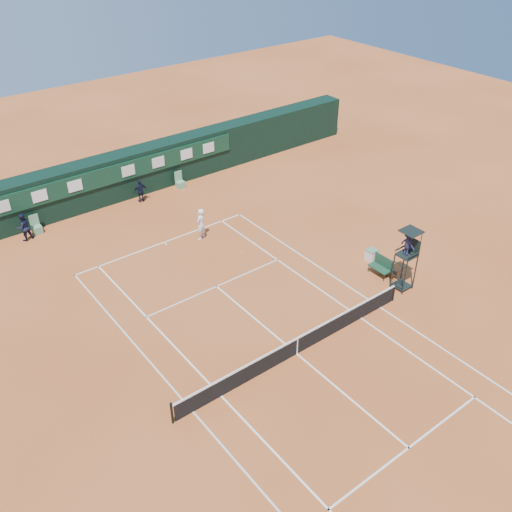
{
  "coord_description": "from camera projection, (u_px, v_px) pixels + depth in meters",
  "views": [
    {
      "loc": [
        -12.95,
        -13.9,
        17.74
      ],
      "look_at": [
        2.3,
        6.0,
        1.2
      ],
      "focal_mm": 40.0,
      "sensor_mm": 36.0,
      "label": 1
    }
  ],
  "objects": [
    {
      "name": "tennis_bag",
      "position": [
        389.0,
        272.0,
        30.61
      ],
      "size": [
        0.39,
        0.83,
        0.31
      ],
      "primitive_type": "cube",
      "rotation": [
        0.0,
        0.0,
        0.04
      ],
      "color": "black",
      "rests_on": "ground"
    },
    {
      "name": "ball_kid_right",
      "position": [
        141.0,
        191.0,
        37.24
      ],
      "size": [
        0.96,
        0.5,
        1.57
      ],
      "primitive_type": "imported",
      "rotation": [
        0.0,
        0.0,
        3.01
      ],
      "color": "black",
      "rests_on": "ground"
    },
    {
      "name": "court_lines",
      "position": [
        297.0,
        354.0,
        25.55
      ],
      "size": [
        11.05,
        23.85,
        0.01
      ],
      "color": "white",
      "rests_on": "ground"
    },
    {
      "name": "tennis_net",
      "position": [
        297.0,
        345.0,
        25.28
      ],
      "size": [
        12.9,
        0.1,
        1.1
      ],
      "color": "black",
      "rests_on": "ground"
    },
    {
      "name": "player_bench",
      "position": [
        381.0,
        265.0,
        30.39
      ],
      "size": [
        0.56,
        1.2,
        1.1
      ],
      "color": "#193E28",
      "rests_on": "ground"
    },
    {
      "name": "ball_kid_left",
      "position": [
        24.0,
        227.0,
        33.21
      ],
      "size": [
        0.93,
        0.77,
        1.73
      ],
      "primitive_type": "imported",
      "rotation": [
        0.0,
        0.0,
        3.29
      ],
      "color": "black",
      "rests_on": "ground"
    },
    {
      "name": "umpire_chair",
      "position": [
        408.0,
        248.0,
        28.36
      ],
      "size": [
        0.96,
        0.95,
        3.42
      ],
      "color": "black",
      "rests_on": "ground"
    },
    {
      "name": "cooler",
      "position": [
        372.0,
        255.0,
        31.73
      ],
      "size": [
        0.57,
        0.57,
        0.65
      ],
      "color": "silver",
      "rests_on": "ground"
    },
    {
      "name": "ground",
      "position": [
        297.0,
        354.0,
        25.56
      ],
      "size": [
        90.0,
        90.0,
        0.0
      ],
      "primitive_type": "plane",
      "color": "#C05E2D",
      "rests_on": "ground"
    },
    {
      "name": "back_wall",
      "position": [
        109.0,
        179.0,
        37.14
      ],
      "size": [
        40.0,
        1.65,
        3.0
      ],
      "color": "black",
      "rests_on": "ground"
    },
    {
      "name": "player",
      "position": [
        201.0,
        224.0,
        33.28
      ],
      "size": [
        0.85,
        0.75,
        1.95
      ],
      "primitive_type": "imported",
      "rotation": [
        0.0,
        0.0,
        3.64
      ],
      "color": "white",
      "rests_on": "ground"
    },
    {
      "name": "tennis_ball",
      "position": [
        242.0,
        253.0,
        32.44
      ],
      "size": [
        0.07,
        0.07,
        0.07
      ],
      "primitive_type": "sphere",
      "color": "#D0D832",
      "rests_on": "ground"
    },
    {
      "name": "linesman_chair_left",
      "position": [
        37.0,
        228.0,
        34.17
      ],
      "size": [
        0.55,
        0.5,
        1.15
      ],
      "color": "#5C8D66",
      "rests_on": "ground"
    },
    {
      "name": "linesman_chair_right",
      "position": [
        180.0,
        183.0,
        39.25
      ],
      "size": [
        0.55,
        0.5,
        1.15
      ],
      "color": "#61956F",
      "rests_on": "ground"
    }
  ]
}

